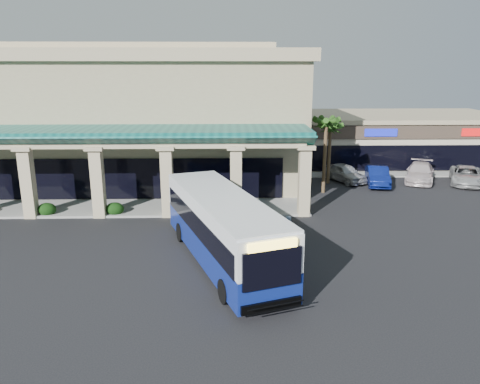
{
  "coord_description": "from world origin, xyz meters",
  "views": [
    {
      "loc": [
        1.01,
        -24.55,
        9.64
      ],
      "look_at": [
        1.71,
        3.13,
        2.2
      ],
      "focal_mm": 35.0,
      "sensor_mm": 36.0,
      "label": 1
    }
  ],
  "objects_px": {
    "car_silver": "(345,173)",
    "car_gray": "(466,175)",
    "transit_bus": "(223,230)",
    "car_white": "(378,176)",
    "pedestrian": "(289,232)",
    "car_red": "(420,172)"
  },
  "relations": [
    {
      "from": "car_silver",
      "to": "transit_bus",
      "type": "bearing_deg",
      "value": -145.11
    },
    {
      "from": "pedestrian",
      "to": "car_white",
      "type": "bearing_deg",
      "value": -6.12
    },
    {
      "from": "car_white",
      "to": "car_gray",
      "type": "distance_m",
      "value": 7.64
    },
    {
      "from": "car_red",
      "to": "car_gray",
      "type": "relative_size",
      "value": 1.02
    },
    {
      "from": "car_silver",
      "to": "car_red",
      "type": "bearing_deg",
      "value": -25.02
    },
    {
      "from": "transit_bus",
      "to": "car_red",
      "type": "xyz_separation_m",
      "value": [
        16.88,
        16.91,
        -0.95
      ]
    },
    {
      "from": "pedestrian",
      "to": "car_gray",
      "type": "xyz_separation_m",
      "value": [
        16.82,
        13.86,
        -0.14
      ]
    },
    {
      "from": "car_white",
      "to": "car_gray",
      "type": "xyz_separation_m",
      "value": [
        7.64,
        0.18,
        -0.04
      ]
    },
    {
      "from": "car_silver",
      "to": "car_red",
      "type": "xyz_separation_m",
      "value": [
        6.52,
        -0.14,
        0.02
      ]
    },
    {
      "from": "transit_bus",
      "to": "car_white",
      "type": "xyz_separation_m",
      "value": [
        12.79,
        15.69,
        -0.95
      ]
    },
    {
      "from": "car_silver",
      "to": "car_white",
      "type": "bearing_deg",
      "value": -53.0
    },
    {
      "from": "car_silver",
      "to": "car_gray",
      "type": "relative_size",
      "value": 0.84
    },
    {
      "from": "car_red",
      "to": "car_gray",
      "type": "bearing_deg",
      "value": 7.96
    },
    {
      "from": "car_silver",
      "to": "car_red",
      "type": "distance_m",
      "value": 6.52
    },
    {
      "from": "car_white",
      "to": "car_red",
      "type": "relative_size",
      "value": 0.87
    },
    {
      "from": "car_white",
      "to": "car_silver",
      "type": "bearing_deg",
      "value": 161.35
    },
    {
      "from": "car_white",
      "to": "transit_bus",
      "type": "bearing_deg",
      "value": -118.67
    },
    {
      "from": "car_gray",
      "to": "pedestrian",
      "type": "bearing_deg",
      "value": -117.57
    },
    {
      "from": "car_silver",
      "to": "pedestrian",
      "type": "bearing_deg",
      "value": -137.99
    },
    {
      "from": "transit_bus",
      "to": "car_white",
      "type": "bearing_deg",
      "value": 31.6
    },
    {
      "from": "car_red",
      "to": "transit_bus",
      "type": "bearing_deg",
      "value": -110.63
    },
    {
      "from": "pedestrian",
      "to": "car_white",
      "type": "relative_size",
      "value": 0.37
    }
  ]
}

